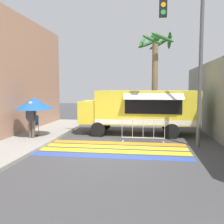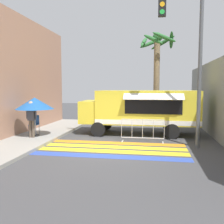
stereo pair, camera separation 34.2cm
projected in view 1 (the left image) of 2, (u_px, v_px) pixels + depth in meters
The scene contains 11 objects.
ground_plane at pixel (112, 148), 10.52m from camera, with size 60.00×60.00×0.00m, color #424244.
sidewalk_left at pixel (0, 143), 11.23m from camera, with size 4.40×16.00×0.14m.
concrete_wall_right at pixel (216, 99), 12.60m from camera, with size 0.20×16.00×3.97m.
crosswalk_painted at pixel (111, 149), 10.43m from camera, with size 6.40×2.84×0.01m.
food_truck at pixel (138, 108), 13.68m from camera, with size 6.30×2.67×2.40m.
traffic_signal_pole at pixel (180, 37), 10.43m from camera, with size 4.72×0.29×6.83m.
patio_umbrella at pixel (34, 104), 12.22m from camera, with size 1.86×1.86×1.94m.
folding_chair at pixel (34, 123), 12.87m from camera, with size 0.41×0.41×0.99m.
vendor_person at pixel (31, 117), 11.97m from camera, with size 0.53×0.23×1.77m.
barricade_front at pixel (143, 131), 11.74m from camera, with size 2.02×0.44×1.09m.
palm_tree at pixel (155, 63), 16.25m from camera, with size 2.44×2.55×6.09m.
Camera 1 is at (1.47, -10.22, 2.55)m, focal length 40.00 mm.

